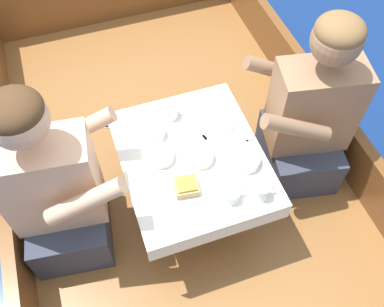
{
  "coord_description": "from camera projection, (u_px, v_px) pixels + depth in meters",
  "views": [
    {
      "loc": [
        -0.37,
        -1.19,
        2.4
      ],
      "look_at": [
        0.0,
        -0.12,
        0.8
      ],
      "focal_mm": 40.0,
      "sensor_mm": 36.0,
      "label": 1
    }
  ],
  "objects": [
    {
      "name": "bowl_port_near",
      "position": [
        245.0,
        160.0,
        1.94
      ],
      "size": [
        0.13,
        0.13,
        0.04
      ],
      "color": "silver",
      "rests_on": "cockpit_table"
    },
    {
      "name": "person_port",
      "position": [
        56.0,
        191.0,
        1.86
      ],
      "size": [
        0.56,
        0.49,
        1.02
      ],
      "rotation": [
        0.0,
        0.0,
        -0.13
      ],
      "color": "#333847",
      "rests_on": "boat_deck"
    },
    {
      "name": "utensil_spoon_port",
      "position": [
        242.0,
        136.0,
        2.04
      ],
      "size": [
        0.08,
        0.16,
        0.01
      ],
      "rotation": [
        0.0,
        0.0,
        1.92
      ],
      "color": "silver",
      "rests_on": "cockpit_table"
    },
    {
      "name": "utensil_fork_starboard",
      "position": [
        211.0,
        145.0,
        2.01
      ],
      "size": [
        0.06,
        0.17,
        0.0
      ],
      "rotation": [
        0.0,
        0.0,
        1.82
      ],
      "color": "silver",
      "rests_on": "cockpit_table"
    },
    {
      "name": "bowl_port_far",
      "position": [
        200.0,
        156.0,
        1.95
      ],
      "size": [
        0.12,
        0.12,
        0.04
      ],
      "color": "silver",
      "rests_on": "cockpit_table"
    },
    {
      "name": "utensil_spoon_center",
      "position": [
        244.0,
        143.0,
        2.02
      ],
      "size": [
        0.17,
        0.07,
        0.01
      ],
      "rotation": [
        0.0,
        0.0,
        0.33
      ],
      "color": "silver",
      "rests_on": "cockpit_table"
    },
    {
      "name": "gunwale_starboard",
      "position": [
        332.0,
        125.0,
        2.43
      ],
      "size": [
        0.06,
        3.18,
        0.3
      ],
      "primitive_type": "cube",
      "color": "brown",
      "rests_on": "boat_deck"
    },
    {
      "name": "bowl_center_far",
      "position": [
        160.0,
        156.0,
        1.95
      ],
      "size": [
        0.13,
        0.13,
        0.04
      ],
      "color": "silver",
      "rests_on": "cockpit_table"
    },
    {
      "name": "person_starboard",
      "position": [
        309.0,
        118.0,
        2.11
      ],
      "size": [
        0.58,
        0.52,
        1.01
      ],
      "rotation": [
        0.0,
        0.0,
        2.94
      ],
      "color": "#333847",
      "rests_on": "boat_deck"
    },
    {
      "name": "cockpit_table",
      "position": [
        192.0,
        161.0,
        2.01
      ],
      "size": [
        0.65,
        0.77,
        0.42
      ],
      "color": "#B2B2B7",
      "rests_on": "boat_deck"
    },
    {
      "name": "coffee_cup_starboard",
      "position": [
        171.0,
        113.0,
        2.09
      ],
      "size": [
        0.1,
        0.07,
        0.05
      ],
      "color": "silver",
      "rests_on": "cockpit_table"
    },
    {
      "name": "bowl_starboard_near",
      "position": [
        153.0,
        132.0,
        2.03
      ],
      "size": [
        0.12,
        0.12,
        0.04
      ],
      "color": "silver",
      "rests_on": "cockpit_table"
    },
    {
      "name": "ground_plane",
      "position": [
        186.0,
        212.0,
        2.68
      ],
      "size": [
        60.0,
        60.0,
        0.0
      ],
      "primitive_type": "plane",
      "color": "navy"
    },
    {
      "name": "plate_bread",
      "position": [
        216.0,
        121.0,
        2.09
      ],
      "size": [
        0.19,
        0.19,
        0.01
      ],
      "color": "silver",
      "rests_on": "cockpit_table"
    },
    {
      "name": "boat_deck",
      "position": [
        185.0,
        198.0,
        2.53
      ],
      "size": [
        1.84,
        3.18,
        0.35
      ],
      "primitive_type": "cube",
      "color": "brown",
      "rests_on": "ground_plane"
    },
    {
      "name": "utensil_knife_port",
      "position": [
        162.0,
        219.0,
        1.79
      ],
      "size": [
        0.03,
        0.17,
        0.0
      ],
      "rotation": [
        0.0,
        0.0,
        1.7
      ],
      "color": "silver",
      "rests_on": "cockpit_table"
    },
    {
      "name": "gunwale_port",
      "position": [
        13.0,
        217.0,
        2.1
      ],
      "size": [
        0.06,
        3.18,
        0.3
      ],
      "primitive_type": "cube",
      "color": "brown",
      "rests_on": "boat_deck"
    },
    {
      "name": "utensil_fork_port",
      "position": [
        115.0,
        128.0,
        2.07
      ],
      "size": [
        0.16,
        0.1,
        0.0
      ],
      "rotation": [
        0.0,
        0.0,
        2.63
      ],
      "color": "silver",
      "rests_on": "cockpit_table"
    },
    {
      "name": "sandwich",
      "position": [
        186.0,
        186.0,
        1.85
      ],
      "size": [
        0.11,
        0.11,
        0.05
      ],
      "rotation": [
        0.0,
        0.0,
        -0.13
      ],
      "color": "tan",
      "rests_on": "plate_sandwich"
    },
    {
      "name": "plate_sandwich",
      "position": [
        186.0,
        189.0,
        1.87
      ],
      "size": [
        0.17,
        0.17,
        0.01
      ],
      "color": "silver",
      "rests_on": "cockpit_table"
    },
    {
      "name": "utensil_knife_starboard",
      "position": [
        194.0,
        103.0,
        2.16
      ],
      "size": [
        0.17,
        0.06,
        0.0
      ],
      "rotation": [
        0.0,
        0.0,
        2.88
      ],
      "color": "silver",
      "rests_on": "cockpit_table"
    },
    {
      "name": "coffee_cup_port",
      "position": [
        262.0,
        191.0,
        1.83
      ],
      "size": [
        0.09,
        0.06,
        0.07
      ],
      "color": "silver",
      "rests_on": "cockpit_table"
    },
    {
      "name": "coffee_cup_center",
      "position": [
        231.0,
        195.0,
        1.82
      ],
      "size": [
        0.1,
        0.08,
        0.05
      ],
      "color": "silver",
      "rests_on": "cockpit_table"
    }
  ]
}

